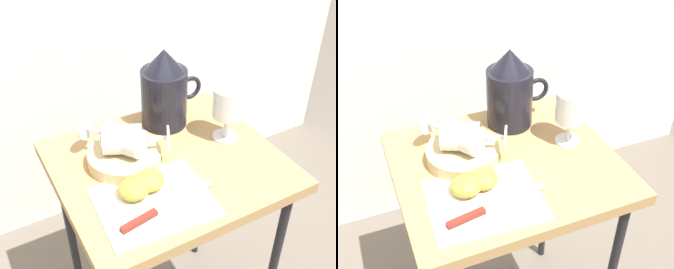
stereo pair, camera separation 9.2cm
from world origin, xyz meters
The scene contains 10 objects.
table centered at (0.00, 0.00, 0.60)m, with size 0.53×0.46×0.67m.
linen_napkin centered at (-0.09, -0.10, 0.67)m, with size 0.24×0.20×0.00m, color silver.
basket_tray centered at (-0.09, 0.05, 0.69)m, with size 0.17×0.17×0.04m, color tan.
pitcher centered at (0.07, 0.15, 0.76)m, with size 0.17×0.12×0.22m.
wine_glass_upright centered at (0.18, 0.01, 0.77)m, with size 0.08×0.08×0.14m.
wine_glass_tipped_near centered at (-0.09, 0.05, 0.74)m, with size 0.14×0.16×0.07m.
wine_glass_tipped_far centered at (-0.09, 0.04, 0.74)m, with size 0.17×0.13×0.07m.
apple_half_left centered at (-0.12, -0.07, 0.70)m, with size 0.07×0.07×0.04m, color #B29938.
apple_half_right centered at (-0.08, -0.06, 0.70)m, with size 0.07×0.07×0.04m, color #B29938.
knife centered at (-0.11, -0.14, 0.68)m, with size 0.24×0.05×0.01m.
Camera 2 is at (-0.30, -0.73, 1.32)m, focal length 45.24 mm.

